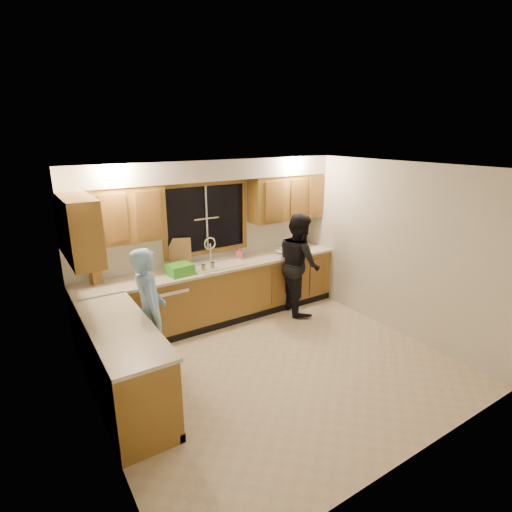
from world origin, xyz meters
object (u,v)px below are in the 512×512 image
(man, at_px, (150,313))
(knife_block, at_px, (96,275))
(woman, at_px, (299,263))
(dishwasher, at_px, (166,308))
(stove, at_px, (139,393))
(sink, at_px, (216,268))
(soap_bottle, at_px, (239,253))
(bowl, at_px, (282,252))
(dish_crate, at_px, (180,269))

(man, xyz_separation_m, knife_block, (-0.38, 1.03, 0.23))
(woman, bearing_deg, dishwasher, 94.71)
(knife_block, bearing_deg, stove, -109.24)
(sink, height_order, soap_bottle, sink)
(knife_block, distance_m, bowl, 2.94)
(man, height_order, knife_block, man)
(woman, distance_m, dish_crate, 1.96)
(stove, xyz_separation_m, dish_crate, (1.17, 1.73, 0.55))
(sink, bearing_deg, stove, -134.61)
(stove, relative_size, bowl, 4.60)
(man, distance_m, knife_block, 1.12)
(dishwasher, height_order, bowl, bowl)
(knife_block, relative_size, dish_crate, 0.71)
(dishwasher, xyz_separation_m, woman, (2.14, -0.40, 0.42))
(dishwasher, relative_size, bowl, 4.19)
(dishwasher, relative_size, man, 0.51)
(sink, height_order, dish_crate, sink)
(dishwasher, distance_m, knife_block, 1.09)
(sink, bearing_deg, knife_block, 174.74)
(dishwasher, relative_size, soap_bottle, 3.97)
(stove, relative_size, man, 0.56)
(bowl, bearing_deg, stove, -149.44)
(man, relative_size, woman, 0.97)
(sink, xyz_separation_m, woman, (1.29, -0.42, -0.04))
(man, height_order, bowl, man)
(woman, xyz_separation_m, bowl, (-0.08, 0.37, 0.12))
(man, bearing_deg, bowl, -61.67)
(dishwasher, distance_m, dish_crate, 0.63)
(sink, distance_m, soap_bottle, 0.50)
(soap_bottle, height_order, bowl, soap_bottle)
(knife_block, bearing_deg, sink, -22.21)
(knife_block, relative_size, bowl, 1.22)
(man, xyz_separation_m, soap_bottle, (1.81, 0.95, 0.22))
(knife_block, xyz_separation_m, soap_bottle, (2.19, -0.08, -0.02))
(knife_block, relative_size, soap_bottle, 1.15)
(dish_crate, bearing_deg, knife_block, 166.93)
(dish_crate, distance_m, soap_bottle, 1.11)
(stove, bearing_deg, man, 64.25)
(man, bearing_deg, sink, -46.57)
(stove, xyz_separation_m, soap_bottle, (2.27, 1.91, 0.57))
(dish_crate, xyz_separation_m, bowl, (1.85, 0.05, -0.05))
(sink, bearing_deg, man, -146.98)
(man, bearing_deg, woman, -69.81)
(dishwasher, xyz_separation_m, dish_crate, (0.22, -0.08, 0.59))
(stove, distance_m, dish_crate, 2.16)
(dish_crate, height_order, bowl, dish_crate)
(man, relative_size, knife_block, 6.77)
(dishwasher, distance_m, bowl, 2.13)
(soap_bottle, xyz_separation_m, bowl, (0.75, -0.13, -0.08))
(stove, relative_size, woman, 0.54)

